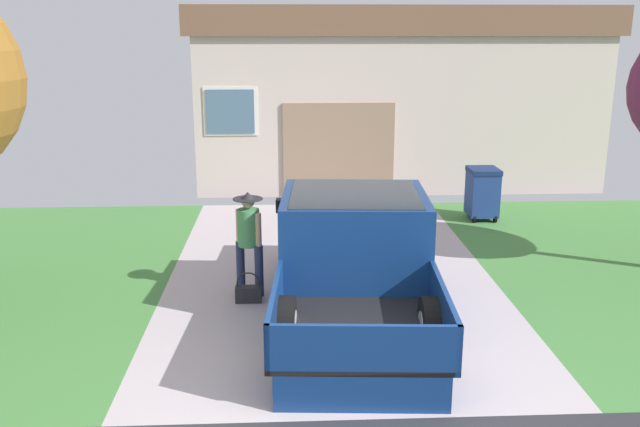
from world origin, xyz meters
The scene contains 5 objects.
pickup_truck centered at (0.26, 3.08, 0.73)m, with size 2.36×5.30×1.66m.
person_with_hat centered at (-1.26, 3.59, 0.93)m, with size 0.44×0.44×1.58m.
handbag centered at (-1.27, 3.24, 0.14)m, with size 0.38×0.17×0.46m.
house_with_garage centered at (2.10, 12.47, 2.23)m, with size 10.24×5.70×4.41m.
wheeled_trash_bin centered at (3.41, 7.58, 0.59)m, with size 0.60×0.72×1.09m.
Camera 1 is at (-0.68, -6.26, 3.91)m, focal length 38.62 mm.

